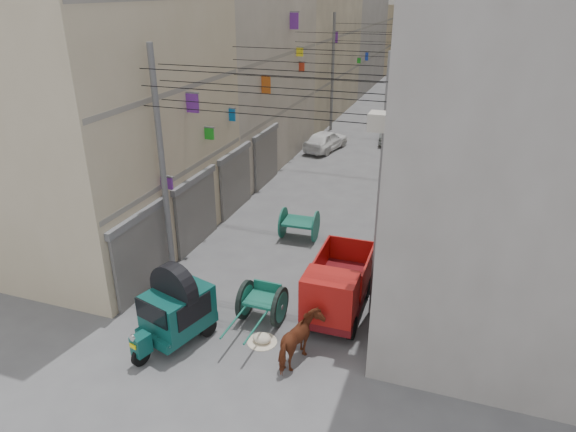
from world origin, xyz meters
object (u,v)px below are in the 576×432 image
at_px(distant_car_white, 326,140).
at_px(distant_car_green, 411,88).
at_px(horse, 300,341).
at_px(distant_car_grey, 391,132).
at_px(auto_rickshaw, 176,307).
at_px(mini_truck, 336,293).
at_px(second_cart, 299,223).
at_px(feed_sack, 262,338).
at_px(tonga_cart, 262,303).

height_order(distant_car_white, distant_car_green, distant_car_green).
distance_m(horse, distant_car_green, 40.58).
bearing_deg(distant_car_grey, auto_rickshaw, -103.18).
xyz_separation_m(horse, distant_car_green, (-1.96, 40.54, -0.06)).
height_order(mini_truck, horse, mini_truck).
xyz_separation_m(second_cart, distant_car_white, (-2.35, 12.58, -0.04)).
xyz_separation_m(auto_rickshaw, feed_sack, (2.36, 0.68, -0.98)).
xyz_separation_m(tonga_cart, mini_truck, (2.11, 0.79, 0.32)).
height_order(auto_rickshaw, distant_car_green, auto_rickshaw).
xyz_separation_m(feed_sack, distant_car_white, (-3.43, 19.39, 0.50)).
bearing_deg(horse, distant_car_green, -77.75).
bearing_deg(feed_sack, auto_rickshaw, -163.90).
xyz_separation_m(feed_sack, horse, (1.32, -0.48, 0.57)).
bearing_deg(tonga_cart, mini_truck, 21.77).
relative_size(feed_sack, distant_car_white, 0.15).
bearing_deg(feed_sack, distant_car_green, 90.91).
relative_size(mini_truck, distant_car_green, 0.80).
height_order(mini_truck, distant_car_grey, mini_truck).
xyz_separation_m(auto_rickshaw, tonga_cart, (1.98, 1.70, -0.47)).
xyz_separation_m(mini_truck, distant_car_grey, (-1.59, 21.00, -0.32)).
relative_size(mini_truck, feed_sack, 6.51).
relative_size(tonga_cart, mini_truck, 0.77).
relative_size(tonga_cart, distant_car_green, 0.61).
relative_size(second_cart, feed_sack, 2.75).
relative_size(tonga_cart, horse, 1.64).
xyz_separation_m(auto_rickshaw, distant_car_white, (-1.07, 20.07, -0.47)).
bearing_deg(distant_car_green, feed_sack, 106.02).
distance_m(distant_car_white, distant_car_green, 20.86).
distance_m(second_cart, feed_sack, 6.92).
bearing_deg(mini_truck, distant_car_grey, 93.63).
relative_size(tonga_cart, feed_sack, 5.01).
bearing_deg(distant_car_green, distant_car_grey, 107.67).
xyz_separation_m(mini_truck, distant_car_white, (-5.15, 17.58, -0.32)).
bearing_deg(distant_car_green, tonga_cart, 105.48).
relative_size(mini_truck, distant_car_grey, 0.93).
height_order(auto_rickshaw, tonga_cart, auto_rickshaw).
relative_size(auto_rickshaw, distant_car_grey, 0.72).
xyz_separation_m(second_cart, distant_car_grey, (1.22, 16.00, -0.05)).
bearing_deg(second_cart, mini_truck, -63.56).
distance_m(tonga_cart, distant_car_white, 18.63).
xyz_separation_m(distant_car_white, distant_car_grey, (3.56, 3.42, -0.01)).
bearing_deg(second_cart, distant_car_grey, 82.80).
bearing_deg(distant_car_grey, mini_truck, -92.78).
relative_size(tonga_cart, distant_car_white, 0.73).
bearing_deg(tonga_cart, auto_rickshaw, -138.23).
relative_size(feed_sack, horse, 0.33).
distance_m(auto_rickshaw, second_cart, 7.61).
bearing_deg(feed_sack, mini_truck, 46.36).
xyz_separation_m(tonga_cart, distant_car_green, (-0.25, 39.05, 0.01)).
bearing_deg(distant_car_green, second_cart, 104.34).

